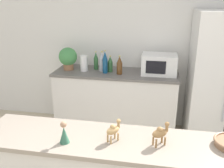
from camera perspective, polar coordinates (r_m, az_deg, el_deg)
wall_back at (r=3.83m, az=8.16°, el=8.75°), size 8.00×0.06×2.55m
back_counter at (r=3.79m, az=0.84°, el=-3.94°), size 1.80×0.63×0.93m
refrigerator at (r=3.63m, az=24.14°, el=0.61°), size 0.87×0.75×1.81m
potted_plant at (r=3.76m, az=-10.03°, el=5.98°), size 0.27×0.27×0.33m
paper_towel_roll at (r=3.67m, az=-6.44°, el=4.73°), size 0.11×0.11×0.23m
microwave at (r=3.57m, az=10.72°, el=4.48°), size 0.48×0.37×0.28m
back_bottle_0 at (r=3.50m, az=1.72°, el=4.26°), size 0.08×0.08×0.26m
back_bottle_1 at (r=3.61m, az=-0.42°, el=4.54°), size 0.07×0.07×0.24m
back_bottle_2 at (r=3.74m, az=-3.69°, el=5.29°), size 0.06×0.06×0.27m
back_bottle_3 at (r=3.64m, az=-2.30°, el=5.09°), size 0.08×0.08×0.29m
back_bottle_4 at (r=3.54m, az=-1.60°, el=4.96°), size 0.07×0.07×0.33m
camel_figurine at (r=1.80m, az=11.00°, el=-10.85°), size 0.13×0.12×0.17m
camel_figurine_second at (r=1.82m, az=0.34°, el=-10.38°), size 0.11×0.12×0.16m
wise_man_figurine_crimson at (r=1.84m, az=-10.89°, el=-11.07°), size 0.07×0.07×0.17m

